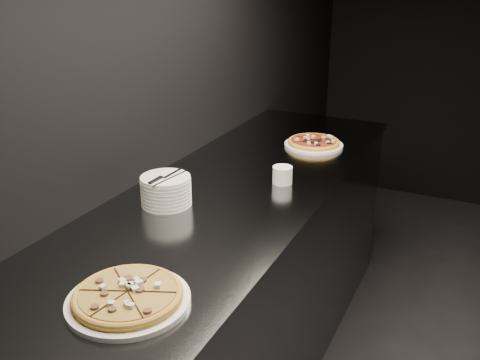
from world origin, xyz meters
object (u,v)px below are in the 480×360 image
at_px(counter, 234,284).
at_px(pizza_mushroom, 128,297).
at_px(pizza_tomato, 314,143).
at_px(ramekin, 282,174).
at_px(plate_stack, 166,190).
at_px(cutlery, 165,178).

bearing_deg(counter, pizza_mushroom, -82.75).
bearing_deg(pizza_mushroom, counter, 97.25).
bearing_deg(pizza_tomato, pizza_mushroom, -90.62).
bearing_deg(ramekin, pizza_mushroom, -93.20).
xyz_separation_m(pizza_mushroom, ramekin, (0.05, 0.96, 0.02)).
xyz_separation_m(pizza_mushroom, pizza_tomato, (0.02, 1.48, -0.00)).
relative_size(plate_stack, ramekin, 2.28).
height_order(pizza_mushroom, plate_stack, plate_stack).
relative_size(pizza_mushroom, plate_stack, 2.07).
height_order(pizza_tomato, cutlery, cutlery).
relative_size(counter, cutlery, 12.55).
bearing_deg(plate_stack, ramekin, 50.80).
bearing_deg(ramekin, counter, -141.98).
height_order(pizza_mushroom, pizza_tomato, pizza_mushroom).
xyz_separation_m(plate_stack, ramekin, (0.31, 0.38, -0.02)).
bearing_deg(counter, pizza_tomato, 79.19).
relative_size(pizza_mushroom, pizza_tomato, 1.24).
xyz_separation_m(counter, plate_stack, (-0.15, -0.26, 0.51)).
relative_size(counter, pizza_mushroom, 6.38).
xyz_separation_m(pizza_mushroom, cutlery, (-0.25, 0.57, 0.09)).
xyz_separation_m(cutlery, ramekin, (0.30, 0.40, -0.08)).
bearing_deg(pizza_tomato, plate_stack, -106.97).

